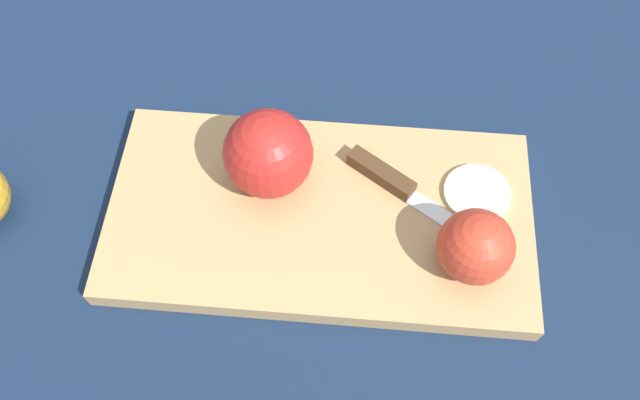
# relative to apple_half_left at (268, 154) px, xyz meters

# --- Properties ---
(ground_plane) EXTENTS (4.00, 4.00, 0.00)m
(ground_plane) POSITION_rel_apple_half_left_xyz_m (0.04, -0.04, -0.06)
(ground_plane) COLOR #14233D
(cutting_board) EXTENTS (0.43, 0.28, 0.02)m
(cutting_board) POSITION_rel_apple_half_left_xyz_m (0.04, -0.04, -0.05)
(cutting_board) COLOR tan
(cutting_board) RESTS_ON ground_plane
(apple_half_left) EXTENTS (0.08, 0.08, 0.08)m
(apple_half_left) POSITION_rel_apple_half_left_xyz_m (0.00, 0.00, 0.00)
(apple_half_left) COLOR red
(apple_half_left) RESTS_ON cutting_board
(apple_half_right) EXTENTS (0.07, 0.07, 0.07)m
(apple_half_right) POSITION_rel_apple_half_left_xyz_m (0.17, -0.11, -0.01)
(apple_half_right) COLOR red
(apple_half_right) RESTS_ON cutting_board
(knife) EXTENTS (0.14, 0.14, 0.02)m
(knife) POSITION_rel_apple_half_left_xyz_m (0.12, -0.03, -0.04)
(knife) COLOR silver
(knife) RESTS_ON cutting_board
(apple_slice) EXTENTS (0.06, 0.06, 0.01)m
(apple_slice) POSITION_rel_apple_half_left_xyz_m (0.19, -0.05, -0.04)
(apple_slice) COLOR beige
(apple_slice) RESTS_ON cutting_board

